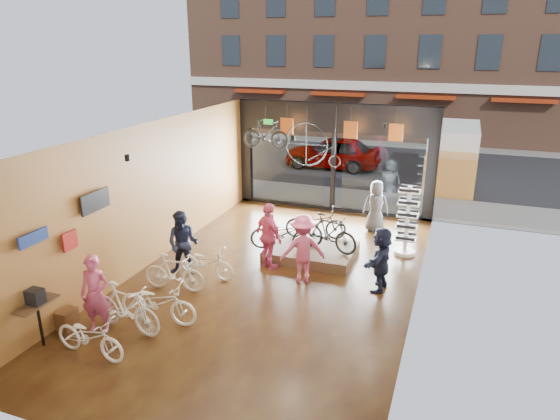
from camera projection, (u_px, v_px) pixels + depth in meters
The scene contains 35 objects.
ground_plane at pixel (273, 281), 12.72m from camera, with size 7.00×12.00×0.04m, color black.
ceiling at pixel (272, 131), 11.49m from camera, with size 7.00×12.00×0.04m, color black.
wall_left at pixel (149, 195), 13.25m from camera, with size 0.04×12.00×3.80m, color #A4793B.
wall_right at pixel (422, 227), 10.96m from camera, with size 0.04×12.00×3.80m, color beige.
wall_back at pixel (114, 343), 6.75m from camera, with size 7.00×0.04×3.80m, color beige.
storefront at pixel (334, 158), 17.44m from camera, with size 7.00×0.26×3.80m, color black, non-canonical shape.
exit_sign at pixel (268, 122), 17.74m from camera, with size 0.35×0.06×0.18m, color #198C26.
street_road at pixel (375, 158), 26.06m from camera, with size 30.00×18.00×0.02m, color black.
sidewalk_near at pixel (340, 198), 19.10m from camera, with size 30.00×2.40×0.12m, color slate.
sidewalk_far at pixel (387, 142), 29.59m from camera, with size 30.00×2.00×0.12m, color slate.
opposite_building at pixel (401, 19), 29.58m from camera, with size 26.00×5.00×14.00m, color brown.
street_car at pixel (333, 152), 23.64m from camera, with size 1.80×4.47×1.52m, color gray.
box_truck at pixel (452, 157), 20.87m from camera, with size 1.98×5.95×2.34m, color silver, non-canonical shape.
floor_bike_0 at pixel (90, 336), 9.54m from camera, with size 0.56×1.61×0.84m, color silver.
floor_bike_1 at pixel (126, 308), 10.34m from camera, with size 0.50×1.77×1.06m, color silver.
floor_bike_2 at pixel (158, 302), 10.69m from camera, with size 0.62×1.78×0.94m, color silver.
floor_bike_3 at pixel (174, 272), 12.06m from camera, with size 0.44×1.56×0.94m, color silver.
floor_bike_4 at pixel (206, 262), 12.74m from camera, with size 0.55×1.57×0.83m, color silver.
display_platform at pixel (311, 252), 14.04m from camera, with size 2.40×1.80×0.30m, color #46291A.
display_bike_left at pixel (282, 234), 13.70m from camera, with size 0.61×1.76×0.92m, color black.
display_bike_mid at pixel (329, 233), 13.60m from camera, with size 0.49×1.72×1.03m, color black.
display_bike_right at pixel (316, 223), 14.48m from camera, with size 0.62×1.76×0.93m, color black.
customer_0 at pixel (95, 294), 10.23m from camera, with size 0.62×0.41×1.71m, color #CC4C72.
customer_1 at pixel (183, 244), 12.76m from camera, with size 0.84×0.65×1.73m, color #161C33.
customer_2 at pixel (269, 236), 13.11m from camera, with size 1.07×0.44×1.82m, color #CC4C72.
customer_3 at pixel (303, 249), 12.38m from camera, with size 1.14×0.66×1.77m, color #CC4C72.
customer_4 at pixel (376, 206), 15.76m from camera, with size 0.81×0.52×1.65m, color #3F3F44.
customer_5 at pixel (381, 259), 11.99m from camera, with size 1.49×0.48×1.61m, color #161C33.
sunglasses_rack at pixel (407, 221), 13.95m from camera, with size 0.59×0.49×2.01m, color white, non-canonical shape.
wall_merch at pixel (60, 270), 10.28m from camera, with size 0.40×2.40×2.60m, color navy, non-canonical shape.
penny_farthing at pixel (315, 146), 16.36m from camera, with size 1.85×0.06×1.48m, color black, non-canonical shape.
hung_bike at pixel (266, 134), 16.11m from camera, with size 0.45×1.58×0.95m, color black.
jersey_left at pixel (287, 126), 16.83m from camera, with size 0.45×0.03×0.55m, color #CC5919.
jersey_mid at pixel (351, 130), 16.12m from camera, with size 0.45×0.03×0.55m, color #CC5919.
jersey_right at pixel (396, 133), 15.65m from camera, with size 0.45×0.03×0.55m, color #CC5919.
Camera 1 is at (4.10, -10.71, 5.79)m, focal length 32.00 mm.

